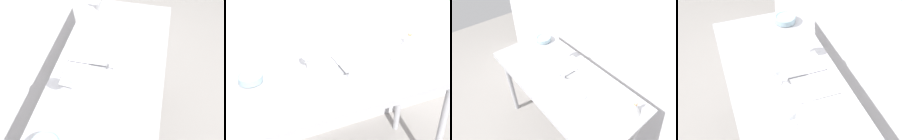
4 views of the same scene
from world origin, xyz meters
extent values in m
cube|color=#B5B5BA|center=(0.00, 0.49, 1.30)|extent=(3.80, 0.04, 2.60)
cube|color=#A1A1A6|center=(0.00, 0.00, 0.88)|extent=(1.40, 0.64, 0.04)
cube|color=#A1A1A6|center=(0.00, -0.33, 0.88)|extent=(1.40, 0.01, 0.05)
cylinder|color=#A1A1A6|center=(-0.64, -0.26, 0.43)|extent=(0.05, 0.05, 0.86)
cylinder|color=#A1A1A6|center=(-0.64, 0.26, 0.43)|extent=(0.05, 0.05, 0.86)
cylinder|color=white|center=(0.31, -0.08, 0.90)|extent=(0.07, 0.07, 0.00)
cylinder|color=white|center=(0.31, -0.08, 0.94)|extent=(0.01, 0.01, 0.08)
sphere|color=white|center=(0.31, -0.08, 1.02)|extent=(0.08, 0.08, 0.08)
cylinder|color=maroon|center=(0.31, -0.08, 1.00)|extent=(0.06, 0.06, 0.03)
cylinder|color=white|center=(0.00, -0.06, 0.90)|extent=(0.07, 0.07, 0.00)
cylinder|color=white|center=(0.00, -0.06, 0.94)|extent=(0.01, 0.01, 0.07)
sphere|color=white|center=(0.00, -0.06, 1.02)|extent=(0.09, 0.09, 0.09)
cylinder|color=maroon|center=(0.00, -0.06, 1.00)|extent=(0.06, 0.06, 0.02)
cylinder|color=white|center=(-0.20, 0.14, 0.90)|extent=(0.07, 0.07, 0.00)
cylinder|color=white|center=(-0.20, 0.14, 0.95)|extent=(0.01, 0.01, 0.09)
sphere|color=white|center=(-0.20, 0.14, 1.03)|extent=(0.08, 0.08, 0.08)
cylinder|color=#590C25|center=(-0.20, 0.14, 1.01)|extent=(0.06, 0.06, 0.02)
cube|color=white|center=(-0.09, 0.13, 0.90)|extent=(0.19, 0.24, 0.01)
cube|color=white|center=(0.10, 0.13, 0.90)|extent=(0.19, 0.24, 0.01)
cube|color=#3F3F47|center=(0.01, 0.13, 0.90)|extent=(0.01, 0.24, 0.01)
cube|color=white|center=(-0.32, -0.03, 0.90)|extent=(0.25, 0.28, 0.00)
cube|color=white|center=(0.33, 0.11, 0.90)|extent=(0.30, 0.31, 0.00)
cylinder|color=beige|center=(-0.55, 0.17, 0.90)|extent=(0.12, 0.12, 0.01)
cylinder|color=#8CA8B2|center=(-0.55, 0.17, 0.93)|extent=(0.15, 0.15, 0.04)
torus|color=#8CA8B2|center=(-0.55, 0.17, 0.94)|extent=(0.15, 0.15, 0.01)
camera|label=1|loc=(-0.99, -0.23, 2.06)|focal=41.42mm
camera|label=2|loc=(-0.72, -1.48, 1.99)|focal=50.66mm
camera|label=3|loc=(0.91, -0.75, 2.12)|focal=31.55mm
camera|label=4|loc=(1.03, -0.33, 2.05)|focal=43.88mm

